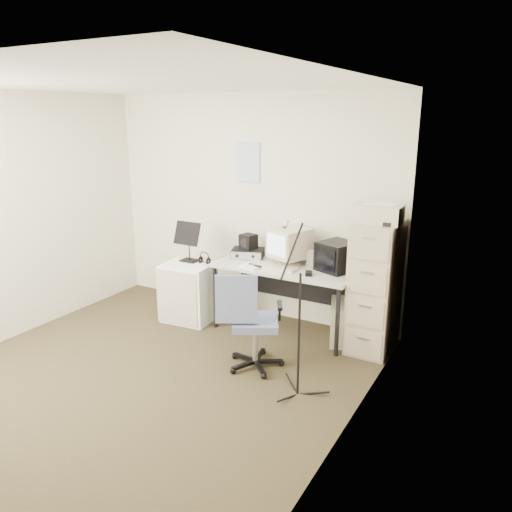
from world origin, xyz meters
The scene contains 23 objects.
floor centered at (0.00, 0.00, -0.01)m, with size 3.60×3.60×0.01m, color #2D2814.
ceiling centered at (0.00, 0.00, 2.50)m, with size 3.60×3.60×0.01m, color white.
wall_back centered at (0.00, 1.80, 1.25)m, with size 3.60×0.02×2.50m, color beige.
wall_left centered at (-1.80, 0.00, 1.25)m, with size 0.02×3.60×2.50m, color beige.
wall_right centered at (1.80, 0.00, 1.25)m, with size 0.02×3.60×2.50m, color beige.
wall_calendar centered at (-0.02, 1.79, 1.75)m, with size 0.30×0.02×0.44m, color white.
filing_cabinet centered at (1.58, 1.48, 0.65)m, with size 0.40×0.60×1.30m, color beige.
printer centered at (1.58, 1.41, 1.38)m, with size 0.43×0.29×0.17m, color beige.
desk centered at (0.63, 1.45, 0.36)m, with size 1.50×0.70×0.73m, color #A0A09D.
crt_monitor centered at (0.63, 1.54, 0.92)m, with size 0.35×0.37×0.38m, color beige.
crt_tv centered at (1.15, 1.56, 0.88)m, with size 0.32×0.34×0.30m, color black.
desk_speaker centered at (0.87, 1.59, 0.81)m, with size 0.09×0.09×0.17m, color #BFB197.
keyboard centered at (0.56, 1.31, 0.74)m, with size 0.50×0.18×0.03m, color beige.
mouse centered at (0.97, 1.28, 0.75)m, with size 0.07×0.11×0.03m, color black.
radio_receiver centered at (0.12, 1.53, 0.78)m, with size 0.34×0.25×0.10m, color black.
radio_speaker centered at (0.12, 1.55, 0.91)m, with size 0.16×0.15×0.16m, color black.
papers centered at (0.35, 1.28, 0.74)m, with size 0.21×0.29×0.02m, color white.
pc_tower centered at (1.24, 1.49, 0.21)m, with size 0.20×0.45×0.42m, color beige.
office_chair centered at (0.75, 0.58, 0.46)m, with size 0.53×0.53×0.92m, color slate.
side_cart centered at (-0.45, 1.17, 0.33)m, with size 0.53×0.43×0.66m, color white.
music_stand centered at (-0.50, 1.28, 0.90)m, with size 0.32×0.17×0.47m, color black.
headphones centered at (-0.30, 1.29, 0.71)m, with size 0.14×0.14×0.02m, color black.
mic_stand centered at (1.29, 0.34, 0.69)m, with size 0.02×0.02×1.39m, color black.
Camera 1 is at (2.80, -3.08, 2.26)m, focal length 35.00 mm.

